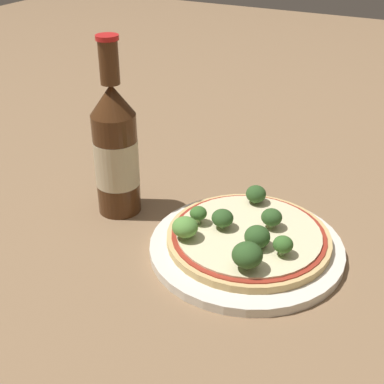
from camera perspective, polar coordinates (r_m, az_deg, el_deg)
The scene contains 12 objects.
ground_plane at distance 0.70m, azimuth 6.13°, elevation -5.82°, with size 3.00×3.00×0.00m, color #846647.
plate at distance 0.69m, azimuth 5.97°, elevation -5.95°, with size 0.25×0.25×0.01m.
pizza at distance 0.68m, azimuth 5.79°, elevation -4.67°, with size 0.21×0.21×0.01m.
broccoli_floret_0 at distance 0.65m, azimuth 6.98°, elevation -4.76°, with size 0.03×0.03×0.03m.
broccoli_floret_1 at distance 0.61m, azimuth 5.92°, elevation -6.71°, with size 0.04×0.04×0.03m.
broccoli_floret_2 at distance 0.66m, azimuth -0.74°, elevation -3.77°, with size 0.03×0.03×0.03m.
broccoli_floret_3 at distance 0.64m, azimuth 9.68°, elevation -5.56°, with size 0.02×0.02×0.02m.
broccoli_floret_4 at distance 0.68m, azimuth 8.49°, elevation -2.69°, with size 0.03×0.03×0.03m.
broccoli_floret_5 at distance 0.68m, azimuth 3.27°, elevation -2.80°, with size 0.03×0.03×0.03m.
broccoli_floret_6 at distance 0.74m, azimuth 6.84°, elevation -0.23°, with size 0.03×0.03×0.03m.
broccoli_floret_7 at distance 0.69m, azimuth 0.68°, elevation -2.32°, with size 0.02×0.02×0.02m.
beer_bottle at distance 0.74m, azimuth -8.09°, elevation 4.51°, with size 0.06×0.06×0.25m.
Camera 1 is at (-0.54, -0.20, 0.40)m, focal length 50.00 mm.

